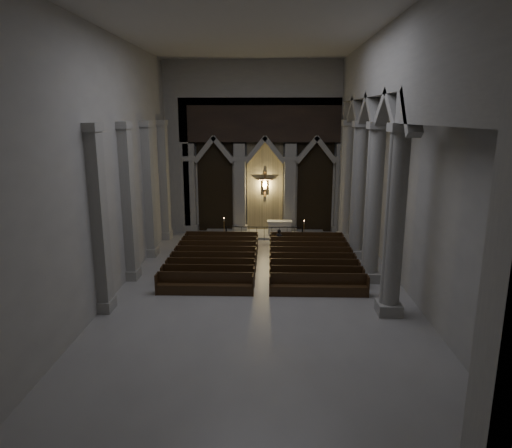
# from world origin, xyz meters

# --- Properties ---
(room) EXTENTS (24.00, 24.10, 12.00)m
(room) POSITION_xyz_m (0.00, 0.00, 7.60)
(room) COLOR #97948F
(room) RESTS_ON ground
(sanctuary_wall) EXTENTS (14.00, 0.77, 12.00)m
(sanctuary_wall) POSITION_xyz_m (0.00, 11.54, 6.62)
(sanctuary_wall) COLOR #99978F
(sanctuary_wall) RESTS_ON ground
(right_arcade) EXTENTS (1.00, 24.00, 12.00)m
(right_arcade) POSITION_xyz_m (5.50, 1.33, 7.83)
(right_arcade) COLOR #99978F
(right_arcade) RESTS_ON ground
(left_pilasters) EXTENTS (0.60, 13.00, 8.03)m
(left_pilasters) POSITION_xyz_m (-6.75, 3.50, 3.91)
(left_pilasters) COLOR #99978F
(left_pilasters) RESTS_ON ground
(sanctuary_step) EXTENTS (8.50, 2.60, 0.15)m
(sanctuary_step) POSITION_xyz_m (0.00, 10.60, 0.07)
(sanctuary_step) COLOR #99978F
(sanctuary_step) RESTS_ON ground
(altar) EXTENTS (1.76, 0.70, 0.90)m
(altar) POSITION_xyz_m (1.07, 10.60, 0.60)
(altar) COLOR beige
(altar) RESTS_ON sanctuary_step
(altar_rail) EXTENTS (5.25, 0.09, 1.03)m
(altar_rail) POSITION_xyz_m (0.00, 9.01, 0.68)
(altar_rail) COLOR black
(altar_rail) RESTS_ON ground
(candle_stand_left) EXTENTS (0.24, 0.24, 1.45)m
(candle_stand_left) POSITION_xyz_m (-2.79, 9.72, 0.39)
(candle_stand_left) COLOR #B58437
(candle_stand_left) RESTS_ON ground
(candle_stand_right) EXTENTS (0.24, 0.24, 1.41)m
(candle_stand_right) POSITION_xyz_m (2.70, 9.23, 0.38)
(candle_stand_right) COLOR #B58437
(candle_stand_right) RESTS_ON ground
(pews) EXTENTS (10.07, 8.30, 1.04)m
(pews) POSITION_xyz_m (-0.00, 3.37, 0.34)
(pews) COLOR black
(pews) RESTS_ON ground
(worshipper) EXTENTS (0.58, 0.49, 1.36)m
(worshipper) POSITION_xyz_m (0.96, 6.82, 0.68)
(worshipper) COLOR black
(worshipper) RESTS_ON ground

